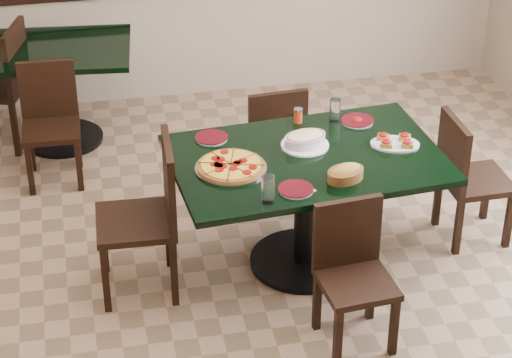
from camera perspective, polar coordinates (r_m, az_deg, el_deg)
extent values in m
plane|color=#8E6C52|center=(5.89, 0.26, -6.67)|extent=(5.50, 5.50, 0.00)
cube|color=black|center=(5.77, 2.93, 1.11)|extent=(1.63, 1.13, 0.04)
cylinder|color=black|center=(5.96, 2.83, -2.01)|extent=(0.13, 0.13, 0.71)
cylinder|color=black|center=(6.16, 2.75, -4.66)|extent=(0.67, 0.67, 0.03)
cube|color=black|center=(7.30, -11.48, 7.23)|extent=(1.16, 0.89, 0.04)
cylinder|color=black|center=(7.46, -11.19, 4.60)|extent=(0.12, 0.12, 0.71)
cylinder|color=black|center=(7.61, -10.93, 2.31)|extent=(0.59, 0.59, 0.03)
cube|color=black|center=(6.65, 0.81, 2.20)|extent=(0.42, 0.42, 0.04)
cube|color=black|center=(6.39, 1.27, 3.27)|extent=(0.39, 0.07, 0.42)
cube|color=black|center=(6.93, 1.73, 1.50)|extent=(0.04, 0.04, 0.38)
cube|color=black|center=(6.66, 2.56, 0.15)|extent=(0.04, 0.04, 0.38)
cube|color=black|center=(6.85, -0.91, 1.14)|extent=(0.04, 0.04, 0.38)
cube|color=black|center=(6.58, -0.18, -0.24)|extent=(0.04, 0.04, 0.38)
cube|color=black|center=(5.36, 5.78, -5.99)|extent=(0.42, 0.42, 0.04)
cube|color=black|center=(5.36, 5.23, -3.03)|extent=(0.38, 0.08, 0.41)
cube|color=black|center=(5.33, 4.70, -9.04)|extent=(0.04, 0.04, 0.37)
cube|color=black|center=(5.56, 3.51, -7.02)|extent=(0.04, 0.04, 0.37)
cube|color=black|center=(5.43, 7.89, -8.36)|extent=(0.04, 0.04, 0.37)
cube|color=black|center=(5.66, 6.58, -6.40)|extent=(0.04, 0.04, 0.37)
cube|color=black|center=(6.34, 12.48, -0.11)|extent=(0.41, 0.41, 0.04)
cube|color=black|center=(6.15, 11.21, 1.55)|extent=(0.05, 0.40, 0.42)
cube|color=black|center=(6.39, 14.24, -2.32)|extent=(0.04, 0.04, 0.38)
cube|color=black|center=(6.25, 11.48, -2.73)|extent=(0.04, 0.04, 0.38)
cube|color=black|center=(6.64, 13.01, -0.77)|extent=(0.04, 0.04, 0.38)
cube|color=black|center=(6.51, 10.33, -1.13)|extent=(0.04, 0.04, 0.38)
cube|color=black|center=(5.73, -6.90, -2.47)|extent=(0.46, 0.46, 0.04)
cube|color=black|center=(5.60, -4.99, -0.08)|extent=(0.06, 0.45, 0.48)
cube|color=black|center=(6.03, -8.70, -3.52)|extent=(0.04, 0.04, 0.44)
cube|color=black|center=(6.03, -5.02, -3.21)|extent=(0.04, 0.04, 0.44)
cube|color=black|center=(5.71, -8.59, -5.70)|extent=(0.04, 0.04, 0.44)
cube|color=black|center=(5.72, -4.70, -5.37)|extent=(0.04, 0.04, 0.44)
cube|color=black|center=(6.93, -11.62, 2.76)|extent=(0.39, 0.39, 0.04)
cube|color=black|center=(6.98, -11.82, 5.06)|extent=(0.39, 0.05, 0.41)
cube|color=black|center=(6.89, -12.79, 0.48)|extent=(0.04, 0.04, 0.37)
cube|color=black|center=(7.18, -12.75, 1.78)|extent=(0.04, 0.04, 0.37)
cube|color=black|center=(6.88, -10.08, 0.73)|extent=(0.04, 0.04, 0.37)
cube|color=black|center=(7.16, -10.15, 2.03)|extent=(0.04, 0.04, 0.37)
cube|color=black|center=(7.33, -13.56, 6.78)|extent=(0.16, 0.43, 0.46)
cube|color=black|center=(7.70, -12.79, 4.08)|extent=(0.05, 0.05, 0.42)
cube|color=black|center=(7.39, -13.60, 2.77)|extent=(0.05, 0.05, 0.42)
cylinder|color=#ACABB2|center=(5.63, -1.45, 0.63)|extent=(0.41, 0.41, 0.01)
cylinder|color=brown|center=(5.62, -1.45, 0.74)|extent=(0.38, 0.38, 0.02)
cylinder|color=gold|center=(5.62, -1.45, 0.83)|extent=(0.34, 0.34, 0.01)
cylinder|color=silver|center=(5.86, 2.81, 1.94)|extent=(0.28, 0.28, 0.01)
ellipsoid|color=beige|center=(5.83, 2.83, 2.49)|extent=(0.26, 0.20, 0.04)
ellipsoid|color=#B27E31|center=(5.53, 5.14, 0.47)|extent=(0.21, 0.15, 0.08)
cylinder|color=silver|center=(5.43, 2.30, -0.61)|extent=(0.19, 0.19, 0.01)
cylinder|color=#39030A|center=(5.43, 2.30, -0.55)|extent=(0.20, 0.20, 0.00)
cylinder|color=silver|center=(6.16, 5.80, 3.32)|extent=(0.20, 0.20, 0.01)
cylinder|color=#39030A|center=(6.15, 5.81, 3.38)|extent=(0.20, 0.20, 0.00)
ellipsoid|color=#95070D|center=(6.15, 5.81, 3.40)|extent=(0.06, 0.06, 0.03)
cylinder|color=silver|center=(5.94, -2.56, 2.36)|extent=(0.19, 0.19, 0.01)
cylinder|color=#39030A|center=(5.94, -2.56, 2.42)|extent=(0.20, 0.20, 0.00)
cube|color=white|center=(5.44, 2.42, -0.59)|extent=(0.19, 0.19, 0.00)
cube|color=#ACABB2|center=(5.45, 2.63, -0.53)|extent=(0.07, 0.13, 0.00)
cylinder|color=white|center=(6.13, 4.52, 3.95)|extent=(0.07, 0.07, 0.14)
cylinder|color=white|center=(5.29, 0.70, -0.59)|extent=(0.07, 0.07, 0.16)
cylinder|color=#D34116|center=(6.11, 2.42, 3.61)|extent=(0.05, 0.05, 0.08)
cylinder|color=#ACABB2|center=(6.09, 2.43, 3.98)|extent=(0.05, 0.05, 0.01)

